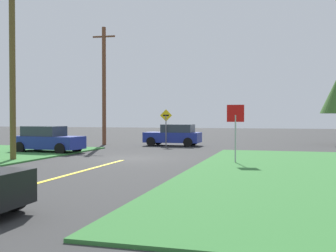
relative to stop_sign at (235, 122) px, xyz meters
The scene contains 8 objects.
ground_plane 6.09m from the stop_sign, 168.58° to the left, with size 120.00×120.00×0.00m, color #323232.
lane_stripe_center 9.10m from the stop_sign, 129.49° to the right, with size 0.20×14.00×0.01m, color yellow.
stop_sign is the anchor object (origin of this frame).
parked_car_near_building 12.13m from the stop_sign, 165.66° to the left, with size 4.41×2.25×1.62m.
car_approaching_junction 12.51m from the stop_sign, 117.94° to the left, with size 4.22×2.05×1.62m.
utility_pole_near 11.22m from the stop_sign, behind, with size 1.80×0.29×8.91m.
utility_pole_mid 15.82m from the stop_sign, 137.03° to the left, with size 1.80×0.31×9.20m.
direction_sign 11.83m from the stop_sign, 121.60° to the left, with size 0.91×0.08×2.75m.
Camera 1 is at (7.75, -20.34, 2.18)m, focal length 44.12 mm.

